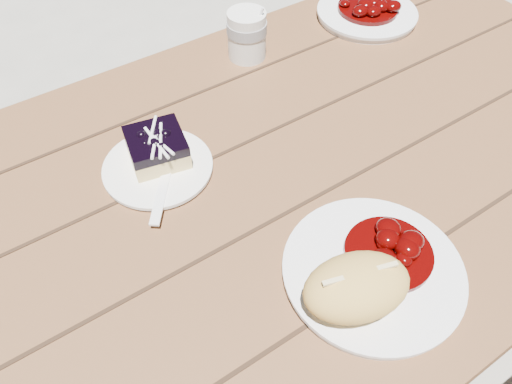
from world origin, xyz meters
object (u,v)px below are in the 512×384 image
coffee_cup (247,35)px  dessert_plate (158,168)px  picnic_table (150,297)px  blueberry_cake (157,147)px  bread_roll (356,287)px  main_plate (373,272)px  second_plate (367,14)px

coffee_cup → dessert_plate: bearing=-147.6°
picnic_table → blueberry_cake: 0.25m
bread_roll → coffee_cup: coffee_cup is taller
bread_roll → main_plate: bearing=20.0°
bread_roll → dessert_plate: (-0.10, 0.36, -0.05)m
main_plate → blueberry_cake: size_ratio=2.30×
bread_roll → coffee_cup: (0.19, 0.54, -0.00)m
picnic_table → main_plate: bearing=-42.8°
coffee_cup → second_plate: (0.30, -0.02, -0.04)m
dessert_plate → coffee_cup: bearing=32.4°
coffee_cup → second_plate: size_ratio=0.44×
main_plate → blueberry_cake: (-0.14, 0.35, 0.03)m
blueberry_cake → dessert_plate: bearing=-111.7°
main_plate → bread_roll: bearing=-160.0°
blueberry_cake → main_plate: bearing=-55.9°
dessert_plate → second_plate: bearing=15.2°
second_plate → bread_roll: bearing=-133.5°
picnic_table → second_plate: (0.68, 0.27, 0.17)m
coffee_cup → second_plate: 0.30m
bread_roll → second_plate: bread_roll is taller
coffee_cup → blueberry_cake: bearing=-148.9°
picnic_table → bread_roll: bearing=-52.3°
main_plate → dessert_plate: main_plate is taller
blueberry_cake → second_plate: bearing=26.0°
coffee_cup → second_plate: bearing=-4.8°
main_plate → dessert_plate: 0.37m
picnic_table → blueberry_cake: size_ratio=19.37×
main_plate → coffee_cup: 0.54m
picnic_table → coffee_cup: bearing=36.9°
bread_roll → coffee_cup: size_ratio=1.45×
dessert_plate → blueberry_cake: 0.03m
bread_roll → dessert_plate: size_ratio=0.81×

